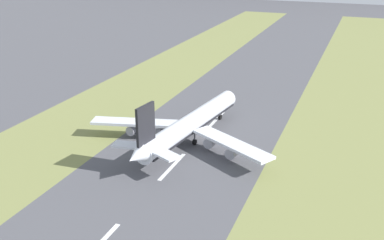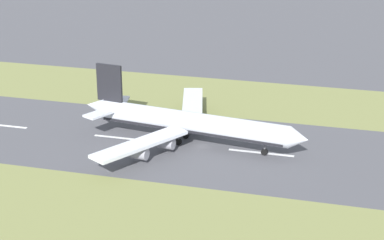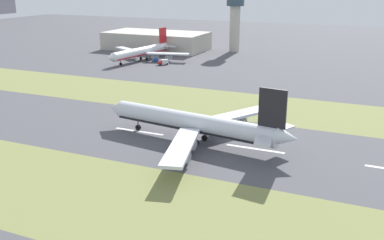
% 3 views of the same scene
% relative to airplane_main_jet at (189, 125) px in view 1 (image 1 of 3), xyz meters
% --- Properties ---
extents(ground_plane, '(800.00, 800.00, 0.00)m').
position_rel_airplane_main_jet_xyz_m(ground_plane, '(1.90, 5.07, -6.02)').
color(ground_plane, '#4C4C51').
extents(grass_median_west, '(40.00, 600.00, 0.01)m').
position_rel_airplane_main_jet_xyz_m(grass_median_west, '(-43.10, 5.07, -6.02)').
color(grass_median_west, olive).
rests_on(grass_median_west, ground).
extents(grass_median_east, '(40.00, 600.00, 0.01)m').
position_rel_airplane_main_jet_xyz_m(grass_median_east, '(46.90, 5.07, -6.02)').
color(grass_median_east, olive).
rests_on(grass_median_east, ground).
extents(centreline_dash_mid, '(1.20, 18.00, 0.01)m').
position_rel_airplane_main_jet_xyz_m(centreline_dash_mid, '(1.90, -18.11, -6.01)').
color(centreline_dash_mid, silver).
rests_on(centreline_dash_mid, ground).
extents(centreline_dash_far, '(1.20, 18.00, 0.01)m').
position_rel_airplane_main_jet_xyz_m(centreline_dash_far, '(1.90, 21.89, -6.01)').
color(centreline_dash_far, silver).
rests_on(centreline_dash_far, ground).
extents(airplane_main_jet, '(63.56, 67.13, 20.20)m').
position_rel_airplane_main_jet_xyz_m(airplane_main_jet, '(0.00, 0.00, 0.00)').
color(airplane_main_jet, silver).
rests_on(airplane_main_jet, ground).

